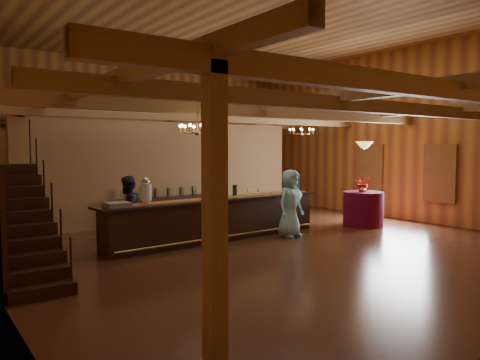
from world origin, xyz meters
TOP-DOWN VIEW (x-y plane):
  - floor at (0.00, 0.00)m, footprint 14.00×14.00m
  - ceiling at (0.00, 0.00)m, footprint 14.00×14.00m
  - wall_back at (0.00, 7.00)m, footprint 12.00×0.10m
  - wall_right at (6.00, 0.00)m, footprint 0.10×14.00m
  - beam_grid at (0.00, 0.51)m, footprint 11.90×13.90m
  - support_posts at (0.00, -0.50)m, footprint 9.20×10.20m
  - partition_wall at (-0.50, 3.50)m, footprint 9.00×0.18m
  - window_right_front at (5.95, -1.60)m, footprint 0.12×1.05m
  - window_right_back at (5.95, 1.00)m, footprint 0.12×1.05m
  - staircase at (-5.45, -0.74)m, footprint 1.00×2.80m
  - backroom_boxes at (-0.29, 5.50)m, footprint 4.10×0.60m
  - tasting_bar at (-0.76, 0.29)m, footprint 6.38×1.18m
  - beverage_dispenser at (-2.73, 0.22)m, footprint 0.26×0.26m
  - glass_rack_tray at (-3.46, 0.07)m, footprint 0.50×0.50m
  - raffle_drum at (1.87, 0.39)m, footprint 0.34×0.24m
  - bar_bottle_0 at (-0.88, 0.40)m, footprint 0.07×0.07m
  - bar_bottle_1 at (-0.82, 0.40)m, footprint 0.07×0.07m
  - bar_bottle_2 at (-0.16, 0.44)m, footprint 0.07×0.07m
  - bar_bottle_3 at (-0.11, 0.45)m, footprint 0.07×0.07m
  - backbar_shelf at (-0.67, 3.22)m, footprint 2.99×0.66m
  - round_table at (3.90, -0.43)m, footprint 1.17×1.17m
  - chandelier_left at (-1.85, -0.60)m, footprint 0.80×0.80m
  - chandelier_right at (3.66, 2.02)m, footprint 0.80×0.80m
  - pendant_lamp at (3.90, -0.43)m, footprint 0.52×0.52m
  - bartender at (-0.38, 1.08)m, footprint 0.62×0.44m
  - staff_second at (-2.79, 1.15)m, footprint 1.01×0.99m
  - guest at (1.00, -0.46)m, footprint 0.95×0.71m
  - floor_plant at (1.20, 3.58)m, footprint 0.86×0.77m
  - table_flowers at (3.95, -0.36)m, footprint 0.47×0.41m
  - table_vase at (3.83, -0.44)m, footprint 0.15×0.15m

SIDE VIEW (x-z plane):
  - floor at x=0.00m, z-range 0.00..0.00m
  - backbar_shelf at x=-0.67m, z-range 0.00..0.83m
  - round_table at x=3.90m, z-range 0.00..1.02m
  - backroom_boxes at x=-0.29m, z-range -0.02..1.08m
  - tasting_bar at x=-0.76m, z-range 0.00..1.07m
  - floor_plant at x=1.20m, z-range 0.00..1.29m
  - bartender at x=-0.38m, z-range 0.00..1.62m
  - staff_second at x=-2.79m, z-range 0.00..1.65m
  - guest at x=1.00m, z-range 0.00..1.76m
  - staircase at x=-5.45m, z-range 0.00..2.00m
  - glass_rack_tray at x=-3.46m, z-range 1.06..1.16m
  - table_vase at x=3.83m, z-range 1.02..1.31m
  - bar_bottle_0 at x=-0.88m, z-range 1.06..1.36m
  - bar_bottle_1 at x=-0.82m, z-range 1.06..1.36m
  - bar_bottle_2 at x=-0.16m, z-range 1.06..1.36m
  - bar_bottle_3 at x=-0.11m, z-range 1.06..1.36m
  - raffle_drum at x=1.87m, z-range 1.08..1.38m
  - table_flowers at x=3.95m, z-range 1.02..1.53m
  - beverage_dispenser at x=-2.73m, z-range 1.04..1.64m
  - window_right_front at x=5.95m, z-range 0.67..2.42m
  - window_right_back at x=5.95m, z-range 0.67..2.42m
  - partition_wall at x=-0.50m, z-range 0.00..3.10m
  - support_posts at x=0.00m, z-range 0.00..3.20m
  - pendant_lamp at x=3.90m, z-range 1.95..2.85m
  - chandelier_left at x=-1.85m, z-range 2.44..3.05m
  - wall_back at x=0.00m, z-range 0.00..5.50m
  - wall_right at x=6.00m, z-range 0.00..5.50m
  - chandelier_right at x=3.66m, z-range 2.63..3.11m
  - beam_grid at x=0.00m, z-range 3.05..3.44m
  - ceiling at x=0.00m, z-range 5.50..5.50m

